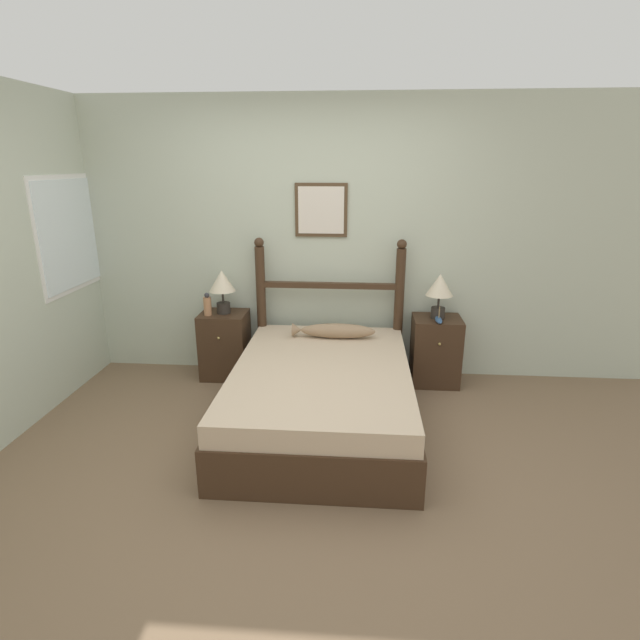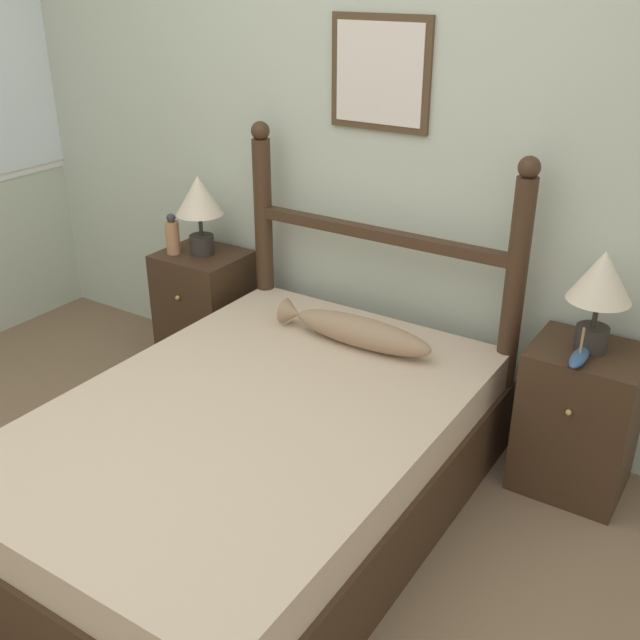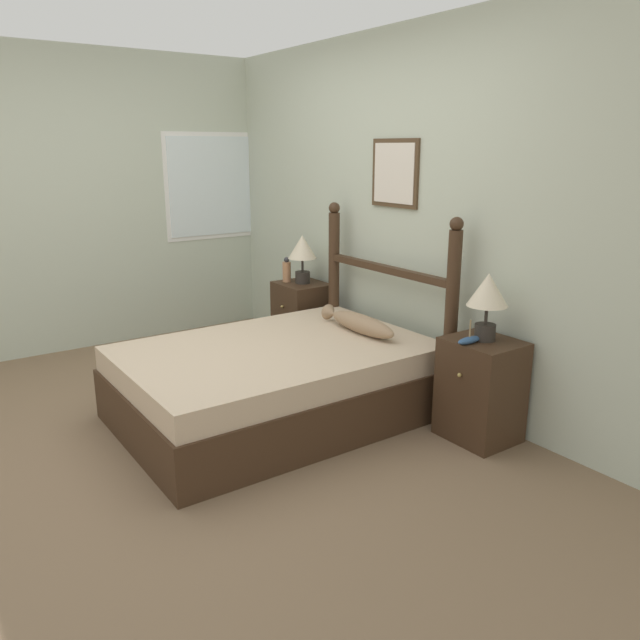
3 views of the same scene
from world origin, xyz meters
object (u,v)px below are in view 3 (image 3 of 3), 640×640
nightstand_left (302,319)px  nightstand_right (481,390)px  table_lamp_left (302,251)px  table_lamp_right (488,295)px  bed (276,382)px  bottle (287,271)px  model_boat (469,340)px  fish_pillow (359,323)px

nightstand_left → nightstand_right: same height
table_lamp_left → table_lamp_right: same height
nightstand_left → nightstand_right: 1.98m
table_lamp_right → bed: bearing=-138.7°
bed → nightstand_left: size_ratio=3.13×
table_lamp_left → bed: bearing=-41.4°
bottle → nightstand_right: bearing=2.0°
model_boat → fish_pillow: model_boat is taller
table_lamp_right → bottle: table_lamp_right is taller
nightstand_right → table_lamp_left: 2.06m
nightstand_right → bottle: (-2.10, -0.07, 0.41)m
bottle → fish_pillow: bottle is taller
model_boat → bed: bearing=-142.8°
nightstand_left → table_lamp_right: size_ratio=1.55×
nightstand_left → model_boat: model_boat is taller
nightstand_right → bottle: bottle is taller
nightstand_left → table_lamp_left: bearing=33.6°
nightstand_right → fish_pillow: size_ratio=0.86×
nightstand_left → bottle: size_ratio=2.96×
table_lamp_left → nightstand_right: bearing=-0.1°
bottle → fish_pillow: (1.17, -0.14, -0.17)m
model_boat → fish_pillow: 0.92m
fish_pillow → nightstand_left: bearing=168.4°
bed → model_boat: size_ratio=10.69×
table_lamp_left → fish_pillow: (1.05, -0.22, -0.35)m
nightstand_right → table_lamp_left: size_ratio=1.55×
bed → nightstand_right: bearing=41.1°
bed → table_lamp_left: table_lamp_left is taller
nightstand_left → model_boat: (1.96, -0.12, 0.34)m
table_lamp_right → fish_pillow: size_ratio=0.56×
nightstand_right → fish_pillow: (-0.92, -0.22, 0.24)m
nightstand_right → fish_pillow: 0.98m
table_lamp_right → fish_pillow: 1.01m
table_lamp_left → nightstand_left: bearing=-146.4°
table_lamp_right → fish_pillow: bearing=-166.6°
bed → model_boat: bearing=37.2°
fish_pillow → nightstand_right: bearing=13.1°
table_lamp_left → fish_pillow: table_lamp_left is taller
nightstand_right → table_lamp_right: 0.59m
table_lamp_right → fish_pillow: table_lamp_right is taller
bed → table_lamp_right: size_ratio=4.85×
table_lamp_left → model_boat: (1.96, -0.12, -0.26)m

